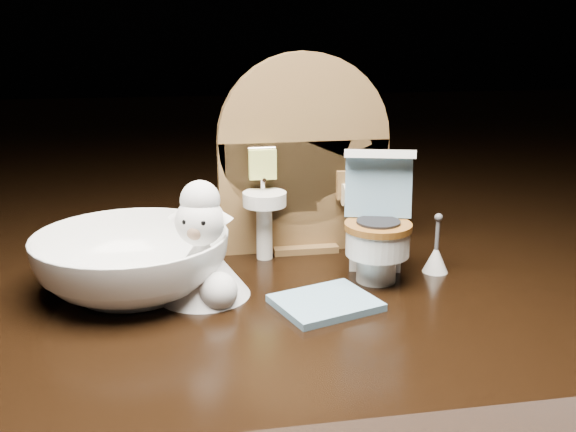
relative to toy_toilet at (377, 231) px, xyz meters
The scene contains 6 objects.
backdrop_panel 0.08m from the toy_toilet, 120.62° to the left, with size 0.13×0.05×0.15m.
toy_toilet is the anchor object (origin of this frame).
bath_mat 0.07m from the toy_toilet, 136.59° to the right, with size 0.06×0.05×0.00m, color #658CA4.
toilet_brush 0.05m from the toy_toilet, ahead, with size 0.02×0.02×0.04m.
plush_lamb 0.12m from the toy_toilet, behind, with size 0.06×0.06×0.08m.
ceramic_bowl 0.17m from the toy_toilet, behind, with size 0.13×0.13×0.04m, color white.
Camera 1 is at (-0.09, -0.40, 0.17)m, focal length 40.00 mm.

